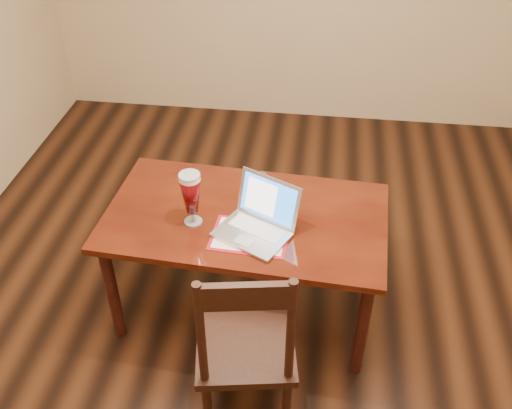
# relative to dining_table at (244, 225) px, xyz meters

# --- Properties ---
(ground) EXTENTS (5.00, 5.00, 0.00)m
(ground) POSITION_rel_dining_table_xyz_m (0.21, -0.06, -0.64)
(ground) COLOR black
(ground) RESTS_ON ground
(room_shell) EXTENTS (4.51, 5.01, 2.71)m
(room_shell) POSITION_rel_dining_table_xyz_m (0.21, -0.06, 1.12)
(room_shell) COLOR tan
(room_shell) RESTS_ON ground
(dining_table) EXTENTS (1.56, 0.94, 1.02)m
(dining_table) POSITION_rel_dining_table_xyz_m (0.00, 0.00, 0.00)
(dining_table) COLOR #4F190A
(dining_table) RESTS_ON ground
(dining_chair) EXTENTS (0.53, 0.51, 1.08)m
(dining_chair) POSITION_rel_dining_table_xyz_m (0.11, -0.72, -0.13)
(dining_chair) COLOR black
(dining_chair) RESTS_ON ground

